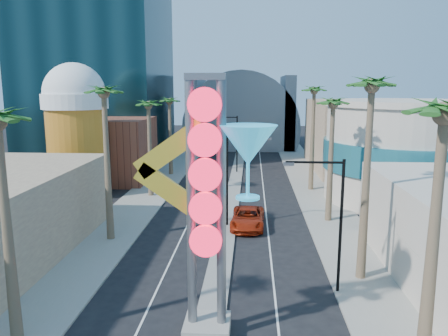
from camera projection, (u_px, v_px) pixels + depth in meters
sidewalk_west at (157, 186)px, 53.23m from camera, size 5.00×100.00×0.15m
sidewalk_east at (314, 188)px, 52.03m from camera, size 5.00×100.00×0.15m
median at (235, 181)px, 55.57m from camera, size 1.60×84.00×0.15m
brick_filler_west at (111, 150)px, 55.86m from camera, size 10.00×10.00×8.00m
filler_east at (348, 135)px, 63.46m from camera, size 10.00×20.00×10.00m
beer_mug at (76, 125)px, 47.37m from camera, size 7.00×7.00×14.50m
turquoise_building at (404, 152)px, 45.63m from camera, size 16.60×16.60×10.60m
canopy at (242, 125)px, 88.14m from camera, size 22.00×16.00×22.00m
neon_sign at (224, 191)px, 19.82m from camera, size 6.53×2.60×12.55m
streetlight_0 at (234, 171)px, 36.99m from camera, size 3.79×0.25×8.00m
streetlight_1 at (233, 138)px, 60.61m from camera, size 3.79×0.25×8.00m
streetlight_2 at (333, 214)px, 24.84m from camera, size 3.45×0.25×8.00m
palm_1 at (104, 102)px, 32.58m from camera, size 2.40×2.40×12.70m
palm_2 at (149, 110)px, 46.56m from camera, size 2.40×2.40×11.20m
palm_3 at (170, 105)px, 58.33m from camera, size 2.40×2.40×11.20m
palm_4 at (443, 131)px, 15.83m from camera, size 2.40×2.40×12.20m
palm_5 at (371, 99)px, 25.48m from camera, size 2.40×2.40×13.20m
palm_6 at (333, 111)px, 37.49m from camera, size 2.40×2.40×11.70m
palm_7 at (314, 97)px, 49.10m from camera, size 2.40×2.40×12.70m
red_pickup at (248, 218)px, 37.55m from camera, size 2.96×6.06×1.66m
pedestrian_b at (408, 272)px, 26.08m from camera, size 0.97×0.82×1.76m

